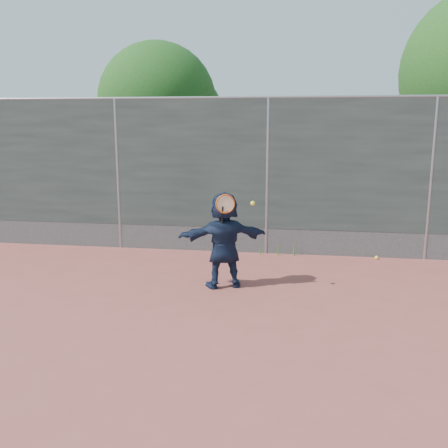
# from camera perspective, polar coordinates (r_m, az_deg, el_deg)

# --- Properties ---
(ground) EXTENTS (80.00, 80.00, 0.00)m
(ground) POSITION_cam_1_polar(r_m,az_deg,el_deg) (6.63, 2.68, -11.10)
(ground) COLOR #9E4C42
(ground) RESTS_ON ground
(player) EXTENTS (1.47, 0.88, 1.51)m
(player) POSITION_cam_1_polar(r_m,az_deg,el_deg) (7.74, -0.00, -1.83)
(player) COLOR #16223C
(player) RESTS_ON ground
(ball_ground) EXTENTS (0.07, 0.07, 0.07)m
(ball_ground) POSITION_cam_1_polar(r_m,az_deg,el_deg) (9.88, 17.04, -3.69)
(ball_ground) COLOR #FBF837
(ball_ground) RESTS_ON ground
(fence) EXTENTS (20.00, 0.06, 3.03)m
(fence) POSITION_cam_1_polar(r_m,az_deg,el_deg) (9.65, 4.96, 5.80)
(fence) COLOR #38423D
(fence) RESTS_ON ground
(swing_action) EXTENTS (0.59, 0.15, 0.51)m
(swing_action) POSITION_cam_1_polar(r_m,az_deg,el_deg) (7.42, 0.44, 2.19)
(swing_action) COLOR #C74F12
(swing_action) RESTS_ON ground
(tree_left) EXTENTS (3.15, 3.00, 4.53)m
(tree_left) POSITION_cam_1_polar(r_m,az_deg,el_deg) (13.10, -6.87, 13.25)
(tree_left) COLOR #382314
(tree_left) RESTS_ON ground
(weed_clump) EXTENTS (0.68, 0.07, 0.30)m
(weed_clump) POSITION_cam_1_polar(r_m,az_deg,el_deg) (9.78, 6.49, -2.79)
(weed_clump) COLOR #387226
(weed_clump) RESTS_ON ground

